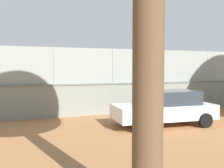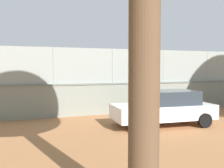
{
  "view_description": "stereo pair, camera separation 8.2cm",
  "coord_description": "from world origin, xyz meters",
  "px_view_note": "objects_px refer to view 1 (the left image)",
  "views": [
    {
      "loc": [
        6.94,
        23.0,
        2.53
      ],
      "look_at": [
        0.75,
        5.43,
        1.37
      ],
      "focal_mm": 40.95,
      "sensor_mm": 36.0,
      "label": 1
    },
    {
      "loc": [
        6.87,
        23.03,
        2.53
      ],
      "look_at": [
        0.75,
        5.43,
        1.37
      ],
      "focal_mm": 40.95,
      "sensor_mm": 36.0,
      "label": 2
    }
  ],
  "objects_px": {
    "player_at_service_line": "(159,86)",
    "courtside_bench": "(171,98)",
    "player_near_wall_returning": "(74,90)",
    "parked_car_white": "(165,107)",
    "sports_ball": "(84,106)",
    "player_crossing_court": "(85,84)"
  },
  "relations": [
    {
      "from": "player_at_service_line",
      "to": "sports_ball",
      "type": "bearing_deg",
      "value": 24.66
    },
    {
      "from": "sports_ball",
      "to": "courtside_bench",
      "type": "xyz_separation_m",
      "value": [
        -6.03,
        0.82,
        0.4
      ]
    },
    {
      "from": "parked_car_white",
      "to": "player_at_service_line",
      "type": "bearing_deg",
      "value": -118.43
    },
    {
      "from": "player_near_wall_returning",
      "to": "player_crossing_court",
      "type": "bearing_deg",
      "value": -112.37
    },
    {
      "from": "player_at_service_line",
      "to": "courtside_bench",
      "type": "xyz_separation_m",
      "value": [
        1.47,
        4.26,
        -0.48
      ]
    },
    {
      "from": "player_at_service_line",
      "to": "parked_car_white",
      "type": "xyz_separation_m",
      "value": [
        5.35,
        9.88,
        -0.14
      ]
    },
    {
      "from": "player_at_service_line",
      "to": "courtside_bench",
      "type": "relative_size",
      "value": 1.0
    },
    {
      "from": "player_near_wall_returning",
      "to": "parked_car_white",
      "type": "bearing_deg",
      "value": 104.42
    },
    {
      "from": "player_at_service_line",
      "to": "player_near_wall_returning",
      "type": "bearing_deg",
      "value": 7.08
    },
    {
      "from": "player_near_wall_returning",
      "to": "sports_ball",
      "type": "relative_size",
      "value": 12.45
    },
    {
      "from": "courtside_bench",
      "to": "player_near_wall_returning",
      "type": "bearing_deg",
      "value": -28.21
    },
    {
      "from": "player_crossing_court",
      "to": "sports_ball",
      "type": "height_order",
      "value": "player_crossing_court"
    },
    {
      "from": "player_at_service_line",
      "to": "courtside_bench",
      "type": "height_order",
      "value": "player_at_service_line"
    },
    {
      "from": "player_near_wall_returning",
      "to": "parked_car_white",
      "type": "distance_m",
      "value": 9.22
    },
    {
      "from": "player_at_service_line",
      "to": "parked_car_white",
      "type": "height_order",
      "value": "player_at_service_line"
    },
    {
      "from": "player_crossing_court",
      "to": "courtside_bench",
      "type": "bearing_deg",
      "value": 118.07
    },
    {
      "from": "player_at_service_line",
      "to": "player_crossing_court",
      "type": "xyz_separation_m",
      "value": [
        5.73,
        -3.71,
        0.08
      ]
    },
    {
      "from": "player_near_wall_returning",
      "to": "courtside_bench",
      "type": "xyz_separation_m",
      "value": [
        -6.18,
        3.31,
        -0.48
      ]
    },
    {
      "from": "player_at_service_line",
      "to": "sports_ball",
      "type": "height_order",
      "value": "player_at_service_line"
    },
    {
      "from": "player_at_service_line",
      "to": "player_crossing_court",
      "type": "height_order",
      "value": "player_crossing_court"
    },
    {
      "from": "player_crossing_court",
      "to": "courtside_bench",
      "type": "xyz_separation_m",
      "value": [
        -4.26,
        7.98,
        -0.55
      ]
    },
    {
      "from": "player_near_wall_returning",
      "to": "courtside_bench",
      "type": "distance_m",
      "value": 7.02
    }
  ]
}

